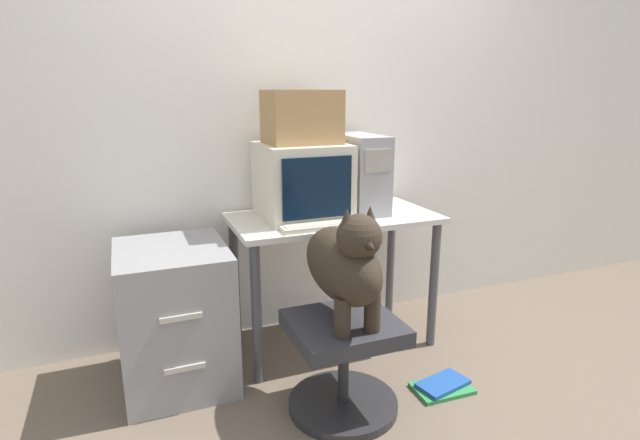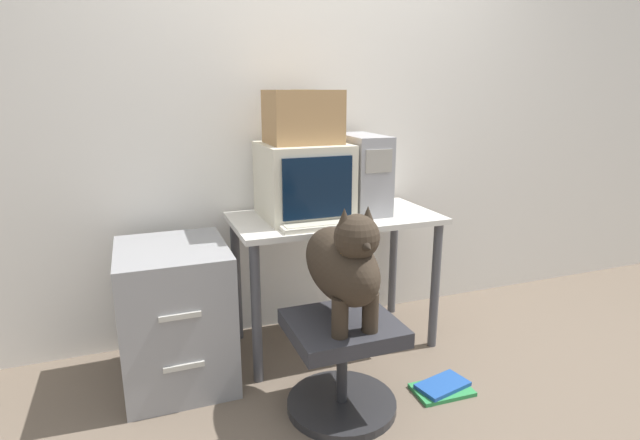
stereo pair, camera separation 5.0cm
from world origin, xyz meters
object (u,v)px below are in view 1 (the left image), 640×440
dog (345,263)px  book_stack_floor (442,386)px  cardboard_box (301,117)px  office_chair (344,360)px  filing_cabinet (176,316)px  crt_monitor (302,181)px  pc_tower (360,173)px  keyboard (319,224)px

dog → book_stack_floor: bearing=-5.9°
cardboard_box → book_stack_floor: (0.47, -0.70, -1.28)m
office_chair → book_stack_floor: 0.56m
filing_cabinet → book_stack_floor: (1.19, -0.57, -0.33)m
crt_monitor → pc_tower: (0.35, 0.01, 0.02)m
filing_cabinet → book_stack_floor: 1.36m
pc_tower → book_stack_floor: bearing=-79.9°
cardboard_box → dog: bearing=-93.5°
pc_tower → keyboard: pc_tower is taller
dog → filing_cabinet: bearing=142.3°
pc_tower → filing_cabinet: 1.24m
crt_monitor → cardboard_box: (0.00, 0.00, 0.33)m
keyboard → filing_cabinet: keyboard is taller
pc_tower → dog: (-0.39, -0.65, -0.26)m
office_chair → cardboard_box: size_ratio=1.38×
keyboard → filing_cabinet: (-0.72, 0.11, -0.42)m
keyboard → filing_cabinet: size_ratio=0.59×
crt_monitor → filing_cabinet: bearing=-170.4°
pc_tower → office_chair: size_ratio=0.85×
pc_tower → keyboard: size_ratio=1.04×
pc_tower → cardboard_box: cardboard_box is taller
office_chair → dog: size_ratio=0.87×
cardboard_box → crt_monitor: bearing=-90.0°
crt_monitor → dog: (-0.04, -0.64, -0.25)m
crt_monitor → office_chair: 0.96m
pc_tower → keyboard: (-0.34, -0.24, -0.20)m
keyboard → book_stack_floor: keyboard is taller
pc_tower → filing_cabinet: size_ratio=0.61×
crt_monitor → cardboard_box: size_ratio=1.23×
crt_monitor → book_stack_floor: size_ratio=1.55×
pc_tower → dog: bearing=-120.7°
dog → pc_tower: bearing=59.3°
keyboard → book_stack_floor: (0.47, -0.47, -0.76)m
keyboard → pc_tower: bearing=34.9°
pc_tower → book_stack_floor: pc_tower is taller
keyboard → office_chair: 0.67m
office_chair → filing_cabinet: (-0.67, 0.52, 0.11)m
book_stack_floor → crt_monitor: bearing=124.2°
dog → filing_cabinet: (-0.67, 0.52, -0.36)m
filing_cabinet → cardboard_box: 1.19m
pc_tower → keyboard: 0.46m
dog → book_stack_floor: (0.51, -0.05, -0.70)m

